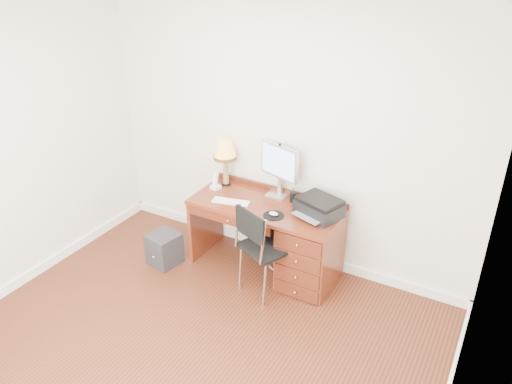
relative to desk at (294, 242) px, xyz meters
The scene contains 12 objects.
ground 1.50m from the desk, 102.93° to the right, with size 4.00×4.00×0.00m, color #3D1A0D.
room_shell 0.91m from the desk, 112.63° to the right, with size 4.00×4.00×4.00m.
desk is the anchor object (origin of this frame).
monitor 0.78m from the desk, 142.79° to the left, with size 0.46×0.22×0.54m.
keyboard 0.75m from the desk, 168.36° to the right, with size 0.37×0.11×0.01m, color white.
mouse_pad 0.42m from the desk, 132.04° to the right, with size 0.20×0.20×0.04m.
printer 0.48m from the desk, 12.96° to the left, with size 0.48×0.42×0.18m.
leg_lamp 1.16m from the desk, 168.50° to the left, with size 0.24×0.24×0.50m.
phone 1.02m from the desk, behind, with size 0.11×0.11×0.19m.
pen_cup 0.44m from the desk, 122.01° to the left, with size 0.08×0.08×0.09m, color black.
chair 0.43m from the desk, 109.92° to the right, with size 0.57×0.58×0.93m.
equipment_box 1.39m from the desk, 160.93° to the right, with size 0.29×0.29×0.34m, color black.
Camera 1 is at (2.02, -2.42, 3.09)m, focal length 35.00 mm.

